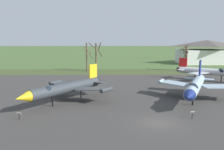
# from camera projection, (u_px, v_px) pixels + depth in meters

# --- Properties ---
(ground_plane) EXTENTS (600.00, 600.00, 0.00)m
(ground_plane) POSITION_uv_depth(u_px,v_px,m) (158.00, 123.00, 27.10)
(ground_plane) COLOR #425B2D
(asphalt_apron) EXTENTS (71.19, 45.72, 0.05)m
(asphalt_apron) POSITION_uv_depth(u_px,v_px,m) (141.00, 95.00, 40.67)
(asphalt_apron) COLOR #383533
(asphalt_apron) RESTS_ON ground
(grass_verge_strip) EXTENTS (131.19, 12.00, 0.06)m
(grass_verge_strip) POSITION_uv_depth(u_px,v_px,m) (127.00, 72.00, 69.23)
(grass_verge_strip) COLOR #3A4824
(grass_verge_strip) RESTS_ON ground
(jet_fighter_front_left) EXTENTS (11.91, 15.13, 5.58)m
(jet_fighter_front_left) POSITION_uv_depth(u_px,v_px,m) (195.00, 86.00, 36.57)
(jet_fighter_front_left) COLOR #8EA3B2
(jet_fighter_front_left) RESTS_ON ground
(info_placard_front_left) EXTENTS (0.59, 0.34, 0.93)m
(info_placard_front_left) POSITION_uv_depth(u_px,v_px,m) (192.00, 114.00, 28.51)
(info_placard_front_left) COLOR black
(info_placard_front_left) RESTS_ON ground
(jet_fighter_front_right) EXTENTS (12.06, 13.84, 5.06)m
(jet_fighter_front_right) POSITION_uv_depth(u_px,v_px,m) (66.00, 88.00, 35.58)
(jet_fighter_front_right) COLOR #33383D
(jet_fighter_front_right) RESTS_ON ground
(info_placard_front_right) EXTENTS (0.48, 0.25, 0.85)m
(info_placard_front_right) POSITION_uv_depth(u_px,v_px,m) (19.00, 115.00, 28.28)
(info_placard_front_right) COLOR black
(info_placard_front_right) RESTS_ON ground
(jet_fighter_rear_left) EXTENTS (12.94, 10.79, 4.78)m
(jet_fighter_rear_left) POSITION_uv_depth(u_px,v_px,m) (210.00, 71.00, 53.85)
(jet_fighter_rear_left) COLOR silver
(jet_fighter_rear_left) RESTS_ON ground
(bare_tree_far_left) EXTENTS (2.65, 2.57, 8.04)m
(bare_tree_far_left) POSITION_uv_depth(u_px,v_px,m) (87.00, 57.00, 69.39)
(bare_tree_far_left) COLOR brown
(bare_tree_far_left) RESTS_ON ground
(bare_tree_left_of_center) EXTENTS (3.90, 3.66, 8.18)m
(bare_tree_left_of_center) POSITION_uv_depth(u_px,v_px,m) (96.00, 55.00, 70.96)
(bare_tree_left_of_center) COLOR brown
(bare_tree_left_of_center) RESTS_ON ground
(bare_tree_center) EXTENTS (2.49, 2.55, 7.49)m
(bare_tree_center) POSITION_uv_depth(u_px,v_px,m) (186.00, 57.00, 70.44)
(bare_tree_center) COLOR brown
(bare_tree_center) RESTS_ON ground
(visitor_building) EXTENTS (21.38, 14.55, 8.65)m
(visitor_building) POSITION_uv_depth(u_px,v_px,m) (207.00, 52.00, 92.78)
(visitor_building) COLOR silver
(visitor_building) RESTS_ON ground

